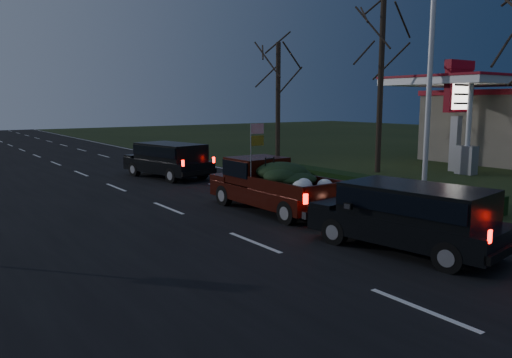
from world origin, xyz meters
TOP-DOWN VIEW (x-y plane):
  - ground at (0.00, 0.00)m, footprint 120.00×120.00m
  - road_asphalt at (0.00, 0.00)m, footprint 14.00×120.00m
  - hedge_row at (7.80, 3.00)m, footprint 1.00×10.00m
  - light_pole at (9.50, 2.00)m, footprint 0.50×0.90m
  - gas_price_pylon at (16.00, 4.99)m, footprint 2.00×0.41m
  - gas_canopy at (18.00, 6.00)m, footprint 7.10×6.10m
  - bare_tree_mid at (12.50, 7.00)m, footprint 3.60×3.60m
  - bare_tree_far at (11.50, 14.00)m, footprint 3.60×3.60m
  - pickup_truck at (2.65, 2.77)m, footprint 1.96×4.89m
  - lead_suv at (2.99, 11.20)m, footprint 2.74×4.86m
  - rear_suv at (2.63, -2.70)m, footprint 2.56×4.72m

SIDE VIEW (x-z plane):
  - ground at x=0.00m, z-range 0.00..0.00m
  - road_asphalt at x=0.00m, z-range 0.00..0.02m
  - hedge_row at x=7.80m, z-range 0.00..0.60m
  - pickup_truck at x=2.65m, z-range -0.32..2.22m
  - rear_suv at x=2.63m, z-range 0.33..1.62m
  - lead_suv at x=2.99m, z-range 0.34..1.66m
  - gas_price_pylon at x=16.00m, z-range 0.98..6.56m
  - gas_canopy at x=18.00m, z-range 1.91..6.79m
  - bare_tree_far at x=11.50m, z-range 1.73..8.73m
  - light_pole at x=9.50m, z-range 0.90..10.06m
  - bare_tree_mid at x=12.50m, z-range 2.10..10.60m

